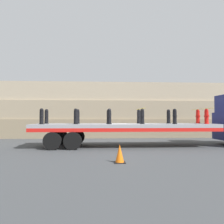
% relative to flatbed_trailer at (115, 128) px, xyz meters
% --- Properties ---
extents(ground_plane, '(120.00, 120.00, 0.00)m').
position_rel_flatbed_trailer_xyz_m(ground_plane, '(0.55, 0.00, -1.11)').
color(ground_plane, '#3F4244').
extents(rock_cliff, '(60.00, 3.30, 4.70)m').
position_rel_flatbed_trailer_xyz_m(rock_cliff, '(0.55, 6.65, 1.24)').
color(rock_cliff, '#84755B').
rests_on(rock_cliff, ground_plane).
extents(flatbed_trailer, '(10.60, 2.62, 1.34)m').
position_rel_flatbed_trailer_xyz_m(flatbed_trailer, '(0.00, 0.00, 0.00)').
color(flatbed_trailer, gray).
rests_on(flatbed_trailer, ground_plane).
extents(fire_hydrant_black_near_0, '(0.28, 0.47, 0.88)m').
position_rel_flatbed_trailer_xyz_m(fire_hydrant_black_near_0, '(-4.14, -0.55, 0.66)').
color(fire_hydrant_black_near_0, black).
rests_on(fire_hydrant_black_near_0, flatbed_trailer).
extents(fire_hydrant_black_far_0, '(0.28, 0.47, 0.88)m').
position_rel_flatbed_trailer_xyz_m(fire_hydrant_black_far_0, '(-4.14, 0.55, 0.66)').
color(fire_hydrant_black_far_0, black).
rests_on(fire_hydrant_black_far_0, flatbed_trailer).
extents(fire_hydrant_black_near_1, '(0.28, 0.47, 0.88)m').
position_rel_flatbed_trailer_xyz_m(fire_hydrant_black_near_1, '(-2.27, -0.55, 0.66)').
color(fire_hydrant_black_near_1, black).
rests_on(fire_hydrant_black_near_1, flatbed_trailer).
extents(fire_hydrant_black_far_1, '(0.28, 0.47, 0.88)m').
position_rel_flatbed_trailer_xyz_m(fire_hydrant_black_far_1, '(-2.27, 0.55, 0.66)').
color(fire_hydrant_black_far_1, black).
rests_on(fire_hydrant_black_far_1, flatbed_trailer).
extents(fire_hydrant_black_near_2, '(0.28, 0.47, 0.88)m').
position_rel_flatbed_trailer_xyz_m(fire_hydrant_black_near_2, '(-0.39, -0.55, 0.66)').
color(fire_hydrant_black_near_2, black).
rests_on(fire_hydrant_black_near_2, flatbed_trailer).
extents(fire_hydrant_black_far_2, '(0.28, 0.47, 0.88)m').
position_rel_flatbed_trailer_xyz_m(fire_hydrant_black_far_2, '(-0.39, 0.55, 0.66)').
color(fire_hydrant_black_far_2, black).
rests_on(fire_hydrant_black_far_2, flatbed_trailer).
extents(fire_hydrant_black_near_3, '(0.28, 0.47, 0.88)m').
position_rel_flatbed_trailer_xyz_m(fire_hydrant_black_near_3, '(1.49, -0.55, 0.66)').
color(fire_hydrant_black_near_3, black).
rests_on(fire_hydrant_black_near_3, flatbed_trailer).
extents(fire_hydrant_black_far_3, '(0.28, 0.47, 0.88)m').
position_rel_flatbed_trailer_xyz_m(fire_hydrant_black_far_3, '(1.49, 0.55, 0.66)').
color(fire_hydrant_black_far_3, black).
rests_on(fire_hydrant_black_far_3, flatbed_trailer).
extents(fire_hydrant_black_near_4, '(0.28, 0.47, 0.88)m').
position_rel_flatbed_trailer_xyz_m(fire_hydrant_black_near_4, '(3.37, -0.55, 0.66)').
color(fire_hydrant_black_near_4, black).
rests_on(fire_hydrant_black_near_4, flatbed_trailer).
extents(fire_hydrant_black_far_4, '(0.28, 0.47, 0.88)m').
position_rel_flatbed_trailer_xyz_m(fire_hydrant_black_far_4, '(3.37, 0.55, 0.66)').
color(fire_hydrant_black_far_4, black).
rests_on(fire_hydrant_black_far_4, flatbed_trailer).
extents(fire_hydrant_red_near_5, '(0.28, 0.47, 0.88)m').
position_rel_flatbed_trailer_xyz_m(fire_hydrant_red_near_5, '(5.25, -0.55, 0.66)').
color(fire_hydrant_red_near_5, red).
rests_on(fire_hydrant_red_near_5, flatbed_trailer).
extents(fire_hydrant_red_far_5, '(0.28, 0.47, 0.88)m').
position_rel_flatbed_trailer_xyz_m(fire_hydrant_red_far_5, '(5.25, 0.55, 0.66)').
color(fire_hydrant_red_far_5, red).
rests_on(fire_hydrant_red_far_5, flatbed_trailer).
extents(cargo_strap_rear, '(0.05, 2.72, 0.01)m').
position_rel_flatbed_trailer_xyz_m(cargo_strap_rear, '(1.49, 0.00, 1.12)').
color(cargo_strap_rear, yellow).
rests_on(cargo_strap_rear, fire_hydrant_black_near_3).
extents(cargo_strap_middle, '(0.05, 2.72, 0.01)m').
position_rel_flatbed_trailer_xyz_m(cargo_strap_middle, '(5.25, 0.00, 1.12)').
color(cargo_strap_middle, yellow).
rests_on(cargo_strap_middle, fire_hydrant_red_near_5).
extents(traffic_cone, '(0.43, 0.43, 0.70)m').
position_rel_flatbed_trailer_xyz_m(traffic_cone, '(-0.18, -4.58, -0.77)').
color(traffic_cone, black).
rests_on(traffic_cone, ground_plane).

